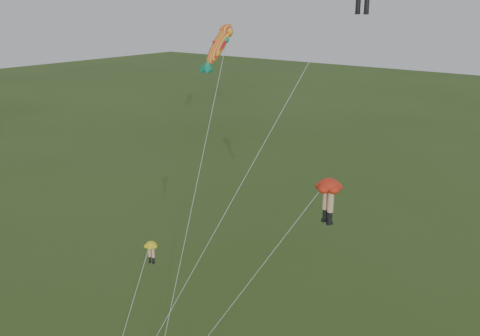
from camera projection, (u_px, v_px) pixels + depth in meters
The scene contains 3 objects.
legs_kite_red_mid at pixel (326, 192), 27.23m from camera, with size 7.97×5.22×12.49m.
legs_kite_yellow at pixel (148, 255), 31.37m from camera, with size 0.98×4.28×7.58m.
fish_kite at pixel (219, 46), 32.91m from camera, with size 1.34×8.18×19.98m.
Camera 1 is at (19.92, -19.42, 21.06)m, focal length 40.00 mm.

